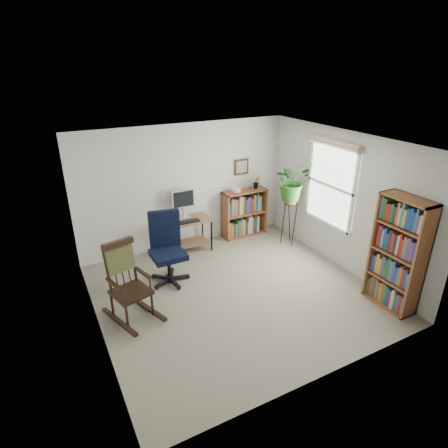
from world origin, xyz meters
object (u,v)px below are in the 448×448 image
desk (187,235)px  office_chair (168,249)px  low_bookshelf (244,213)px  rocking_chair (130,282)px  tall_bookshelf (398,254)px

desk → office_chair: size_ratio=0.75×
office_chair → low_bookshelf: 2.29m
rocking_chair → tall_bookshelf: bearing=-38.1°
desk → office_chair: 1.17m
rocking_chair → tall_bookshelf: tall_bookshelf is taller
office_chair → rocking_chair: size_ratio=1.03×
desk → rocking_chair: size_ratio=0.77×
office_chair → tall_bookshelf: (2.74, -2.15, 0.26)m
desk → tall_bookshelf: size_ratio=0.52×
desk → low_bookshelf: low_bookshelf is taller
office_chair → low_bookshelf: size_ratio=1.23×
rocking_chair → low_bookshelf: size_ratio=1.19×
desk → rocking_chair: bearing=-133.9°
rocking_chair → office_chair: bearing=24.2°
rocking_chair → tall_bookshelf: (3.54, -1.49, 0.28)m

